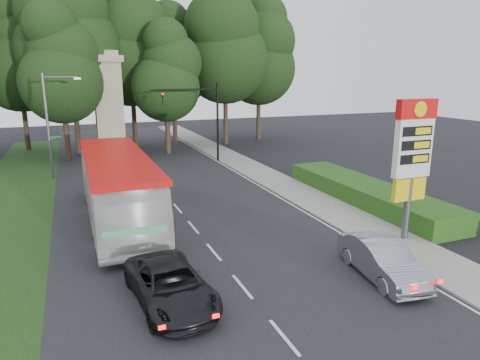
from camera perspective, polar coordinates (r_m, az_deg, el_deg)
name	(u,v)px	position (r m, az deg, el deg)	size (l,w,h in m)	color
ground	(247,293)	(16.52, 0.95, -14.83)	(120.00, 120.00, 0.00)	black
road_surface	(174,204)	(27.15, -8.81, -3.20)	(14.00, 80.00, 0.02)	black
sidewalk_right	(294,190)	(30.05, 7.17, -1.35)	(3.00, 80.00, 0.12)	gray
grass_verge_left	(15,195)	(32.58, -27.81, -1.77)	(5.00, 50.00, 0.02)	#193814
hedge	(366,193)	(28.31, 16.45, -1.65)	(3.00, 14.00, 1.20)	#224312
gas_station_pylon	(413,151)	(21.59, 22.05, 3.61)	(2.10, 0.45, 6.85)	#59595E
traffic_signal_mast	(204,111)	(39.14, -4.88, 9.15)	(6.10, 0.35, 7.20)	black
streetlight_signs	(50,122)	(35.56, -23.96, 7.13)	(2.75, 0.98, 8.00)	#59595E
monument	(109,104)	(43.59, -17.10, 9.65)	(3.00, 3.00, 10.05)	gray
tree_west_near	(17,53)	(50.58, -27.59, 14.82)	(8.40, 8.40, 16.50)	#2D2116
tree_center_left	(68,30)	(46.53, -21.94, 18.07)	(10.08, 10.08, 19.80)	#2D2116
tree_center_right	(130,44)	(48.89, -14.49, 17.18)	(9.24, 9.24, 18.15)	#2D2116
tree_east_near	(172,58)	(51.69, -8.99, 15.76)	(8.12, 8.12, 15.95)	#2D2116
tree_east_mid	(225,42)	(49.34, -2.02, 17.95)	(9.52, 9.52, 18.70)	#2D2116
tree_far_east	(259,53)	(53.00, 2.55, 16.59)	(8.68, 8.68, 17.05)	#2D2116
tree_monument_left	(60,65)	(42.36, -22.88, 13.93)	(7.28, 7.28, 14.30)	#2D2116
tree_monument_right	(165,73)	(43.80, -9.94, 13.88)	(6.72, 6.72, 13.20)	#2D2116
transit_bus	(118,189)	(24.29, -16.00, -1.11)	(3.12, 13.32, 3.71)	silver
sedan_silver	(382,260)	(18.22, 18.44, -10.03)	(1.62, 4.66, 1.54)	#94979A
suv_charcoal	(170,285)	(15.75, -9.28, -13.61)	(2.37, 5.13, 1.43)	black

